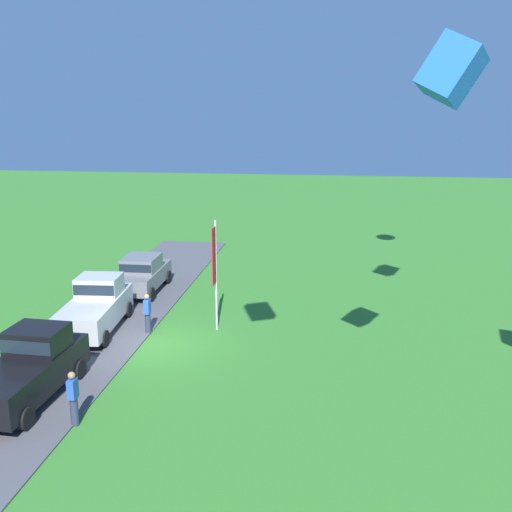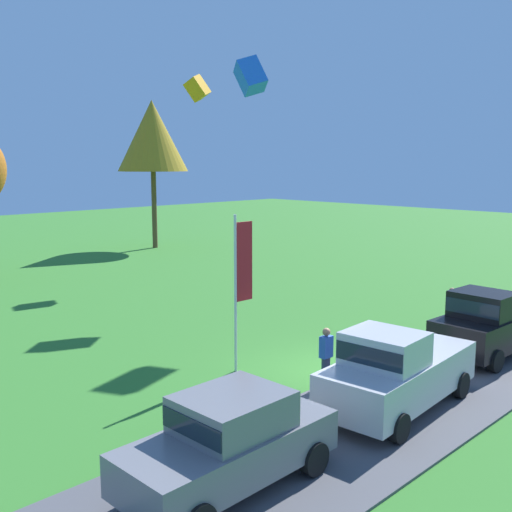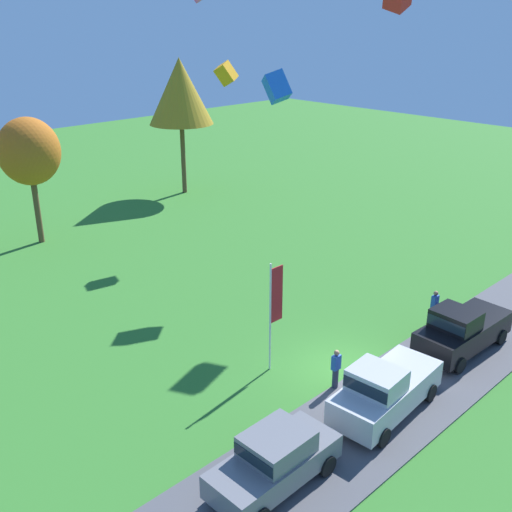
{
  "view_description": "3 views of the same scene",
  "coord_description": "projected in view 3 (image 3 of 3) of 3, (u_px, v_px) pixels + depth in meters",
  "views": [
    {
      "loc": [
        21.24,
        6.99,
        9.23
      ],
      "look_at": [
        2.32,
        4.37,
        4.39
      ],
      "focal_mm": 42.0,
      "sensor_mm": 36.0,
      "label": 1
    },
    {
      "loc": [
        -13.72,
        -10.49,
        6.19
      ],
      "look_at": [
        1.76,
        5.11,
        2.72
      ],
      "focal_mm": 42.0,
      "sensor_mm": 36.0,
      "label": 2
    },
    {
      "loc": [
        -17.08,
        -12.66,
        13.57
      ],
      "look_at": [
        0.37,
        5.45,
        3.34
      ],
      "focal_mm": 42.0,
      "sensor_mm": 36.0,
      "label": 3
    }
  ],
  "objects": [
    {
      "name": "car_pickup_far_end",
      "position": [
        384.0,
        389.0,
        21.35
      ],
      "size": [
        5.13,
        2.34,
        2.14
      ],
      "color": "#B7B7BC",
      "rests_on": "ground"
    },
    {
      "name": "car_sedan_near_entrance",
      "position": [
        275.0,
        458.0,
        18.14
      ],
      "size": [
        4.42,
        1.99,
        1.84
      ],
      "color": "slate",
      "rests_on": "ground"
    },
    {
      "name": "pavement_strip",
      "position": [
        398.0,
        398.0,
        22.7
      ],
      "size": [
        36.0,
        4.4,
        0.06
      ],
      "primitive_type": "cube",
      "color": "#4C4C51",
      "rests_on": "ground"
    },
    {
      "name": "tree_right_of_center",
      "position": [
        180.0,
        92.0,
        45.86
      ],
      "size": [
        4.98,
        4.98,
        10.51
      ],
      "color": "brown",
      "rests_on": "ground"
    },
    {
      "name": "flag_banner",
      "position": [
        274.0,
        302.0,
        23.62
      ],
      "size": [
        0.71,
        0.08,
        4.7
      ],
      "color": "silver",
      "rests_on": "ground"
    },
    {
      "name": "tree_left_of_center",
      "position": [
        29.0,
        152.0,
        36.09
      ],
      "size": [
        3.73,
        3.73,
        7.88
      ],
      "color": "brown",
      "rests_on": "ground"
    },
    {
      "name": "kite_box_low_drifter",
      "position": [
        277.0,
        87.0,
        30.89
      ],
      "size": [
        1.42,
        1.84,
        1.88
      ],
      "primitive_type": "cube",
      "rotation": [
        0.45,
        0.3,
        2.71
      ],
      "color": "blue"
    },
    {
      "name": "kite_box_high_left",
      "position": [
        226.0,
        74.0,
        36.22
      ],
      "size": [
        1.41,
        1.43,
        1.59
      ],
      "primitive_type": "cube",
      "rotation": [
        0.52,
        0.3,
        3.58
      ],
      "color": "orange"
    },
    {
      "name": "ground_plane",
      "position": [
        342.0,
        370.0,
        24.53
      ],
      "size": [
        120.0,
        120.0,
        0.0
      ],
      "primitive_type": "plane",
      "color": "#337528"
    },
    {
      "name": "person_watching_sky",
      "position": [
        336.0,
        369.0,
        22.99
      ],
      "size": [
        0.36,
        0.24,
        1.71
      ],
      "color": "#2D334C",
      "rests_on": "ground"
    },
    {
      "name": "person_beside_suv",
      "position": [
        434.0,
        307.0,
        27.81
      ],
      "size": [
        0.36,
        0.24,
        1.71
      ],
      "color": "#2D334C",
      "rests_on": "ground"
    },
    {
      "name": "car_pickup_by_flagpole",
      "position": [
        461.0,
        329.0,
        25.41
      ],
      "size": [
        5.07,
        2.19,
        2.14
      ],
      "color": "black",
      "rests_on": "ground"
    }
  ]
}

